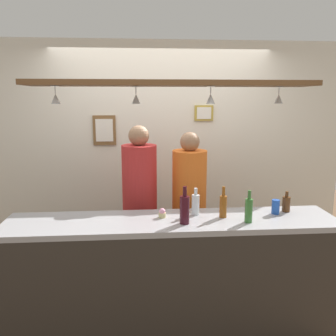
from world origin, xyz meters
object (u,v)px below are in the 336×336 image
(bottle_beer_green_import, at_px, (249,210))
(picture_frame_caricature, at_px, (104,130))
(picture_frame_upper_small, at_px, (204,113))
(bottle_wine_dark_red, at_px, (185,209))
(drink_can, at_px, (276,207))
(bottle_beer_brown_stubby, at_px, (286,204))
(bottle_beer_amber_tall, at_px, (223,206))
(person_left_red_shirt, at_px, (140,194))
(person_right_orange_shirt, at_px, (189,197))
(cupcake, at_px, (162,213))
(bottle_soda_clear, at_px, (196,204))

(bottle_beer_green_import, height_order, picture_frame_caricature, picture_frame_caricature)
(picture_frame_caricature, bearing_deg, picture_frame_upper_small, 0.00)
(bottle_wine_dark_red, relative_size, drink_can, 2.46)
(bottle_beer_brown_stubby, xyz_separation_m, drink_can, (-0.12, -0.05, -0.01))
(bottle_beer_brown_stubby, bearing_deg, bottle_beer_amber_tall, -169.72)
(person_left_red_shirt, height_order, bottle_beer_green_import, person_left_red_shirt)
(person_right_orange_shirt, height_order, bottle_beer_brown_stubby, person_right_orange_shirt)
(cupcake, bearing_deg, person_right_orange_shirt, 62.95)
(person_right_orange_shirt, relative_size, cupcake, 20.90)
(bottle_wine_dark_red, bearing_deg, person_left_red_shirt, 114.69)
(picture_frame_upper_small, bearing_deg, picture_frame_caricature, 180.00)
(drink_can, height_order, cupcake, drink_can)
(bottle_soda_clear, distance_m, bottle_beer_brown_stubby, 0.80)
(person_left_red_shirt, height_order, drink_can, person_left_red_shirt)
(bottle_soda_clear, xyz_separation_m, drink_can, (0.68, -0.03, -0.03))
(drink_can, distance_m, picture_frame_upper_small, 1.57)
(bottle_soda_clear, relative_size, bottle_beer_brown_stubby, 1.28)
(bottle_beer_amber_tall, height_order, drink_can, bottle_beer_amber_tall)
(person_right_orange_shirt, distance_m, picture_frame_caricature, 1.31)
(bottle_beer_brown_stubby, distance_m, cupcake, 1.08)
(picture_frame_upper_small, bearing_deg, cupcake, -113.14)
(person_right_orange_shirt, relative_size, picture_frame_upper_small, 7.41)
(bottle_wine_dark_red, height_order, bottle_beer_brown_stubby, bottle_wine_dark_red)
(drink_can, xyz_separation_m, cupcake, (-0.96, -0.02, -0.03))
(bottle_beer_green_import, bearing_deg, bottle_beer_amber_tall, 142.28)
(picture_frame_upper_small, height_order, picture_frame_caricature, picture_frame_upper_small)
(person_left_red_shirt, height_order, bottle_beer_brown_stubby, person_left_red_shirt)
(bottle_beer_brown_stubby, bearing_deg, cupcake, -176.24)
(bottle_wine_dark_red, bearing_deg, bottle_soda_clear, 60.29)
(person_right_orange_shirt, relative_size, picture_frame_caricature, 4.79)
(bottle_beer_amber_tall, relative_size, bottle_soda_clear, 1.13)
(bottle_beer_green_import, relative_size, drink_can, 2.13)
(bottle_beer_green_import, bearing_deg, bottle_beer_brown_stubby, 30.36)
(bottle_wine_dark_red, bearing_deg, person_right_orange_shirt, 79.33)
(bottle_beer_brown_stubby, distance_m, picture_frame_caricature, 2.16)
(person_left_red_shirt, xyz_separation_m, cupcake, (0.18, -0.60, -0.00))
(bottle_beer_green_import, relative_size, cupcake, 3.33)
(bottle_beer_brown_stubby, distance_m, picture_frame_upper_small, 1.55)
(bottle_wine_dark_red, distance_m, picture_frame_upper_small, 1.70)
(bottle_beer_amber_tall, relative_size, drink_can, 2.13)
(bottle_soda_clear, bearing_deg, person_left_red_shirt, 130.31)
(person_right_orange_shirt, distance_m, bottle_beer_green_import, 0.86)
(cupcake, bearing_deg, person_left_red_shirt, 107.00)
(bottle_beer_green_import, relative_size, bottle_beer_brown_stubby, 1.44)
(bottle_soda_clear, relative_size, bottle_wine_dark_red, 0.77)
(picture_frame_caricature, bearing_deg, bottle_beer_brown_stubby, -37.54)
(bottle_wine_dark_red, height_order, picture_frame_upper_small, picture_frame_upper_small)
(bottle_wine_dark_red, bearing_deg, drink_can, 12.26)
(person_right_orange_shirt, distance_m, bottle_soda_clear, 0.56)
(bottle_beer_amber_tall, height_order, cupcake, bottle_beer_amber_tall)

